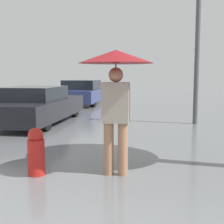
% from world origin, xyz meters
% --- Properties ---
extents(pedestrian, '(1.09, 1.09, 1.84)m').
position_xyz_m(pedestrian, '(-0.10, 3.08, 1.48)').
color(pedestrian, '#9E7051').
rests_on(pedestrian, ground_plane).
extents(parked_car_middle, '(1.84, 4.58, 1.13)m').
position_xyz_m(parked_car_middle, '(-3.28, 7.78, 0.53)').
color(parked_car_middle, black).
rests_on(parked_car_middle, ground_plane).
extents(parked_car_farthest, '(1.84, 4.44, 1.22)m').
position_xyz_m(parked_car_farthest, '(-3.35, 14.02, 0.58)').
color(parked_car_farthest, navy).
rests_on(parked_car_farthest, ground_plane).
extents(street_lamp, '(0.25, 0.25, 3.91)m').
position_xyz_m(street_lamp, '(1.61, 8.29, 2.17)').
color(street_lamp, '#515456').
rests_on(street_lamp, ground_plane).
extents(fire_hydrant, '(0.25, 0.25, 0.71)m').
position_xyz_m(fire_hydrant, '(-1.26, 2.88, 0.35)').
color(fire_hydrant, '#B21E19').
rests_on(fire_hydrant, ground_plane).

